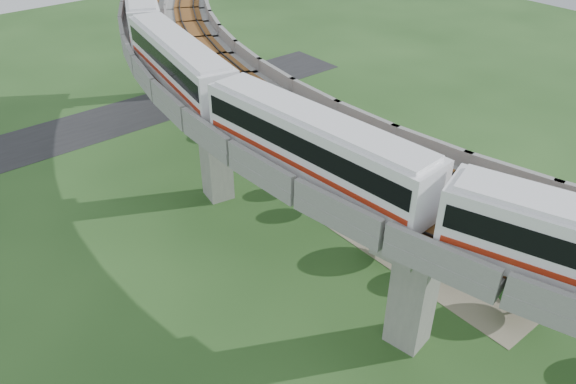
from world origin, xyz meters
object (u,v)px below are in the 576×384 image
at_px(metro_train, 271,93).
at_px(car_dark, 352,179).
at_px(car_white, 458,222).
at_px(car_red, 422,183).

xyz_separation_m(metro_train, car_dark, (10.45, 2.09, -11.59)).
bearing_deg(car_white, metro_train, 137.47).
bearing_deg(car_white, car_red, 54.75).
relative_size(car_white, car_red, 1.19).
distance_m(metro_train, car_white, 18.58).
relative_size(metro_train, car_red, 19.78).
bearing_deg(car_dark, car_red, -143.79).
height_order(car_red, car_dark, car_dark).
bearing_deg(metro_train, car_dark, 11.29).
bearing_deg(car_white, car_dark, 90.15).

